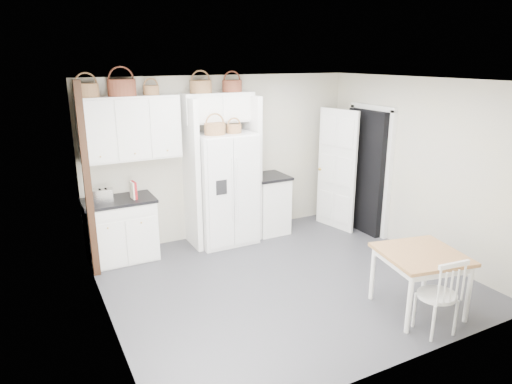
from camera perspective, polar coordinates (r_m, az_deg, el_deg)
floor at (r=6.22m, az=3.67°, el=-10.95°), size 4.50×4.50×0.00m
ceiling at (r=5.53m, az=4.18°, el=13.73°), size 4.50×4.50×0.00m
wall_back at (r=7.46m, az=-4.11°, el=4.37°), size 4.50×0.00×4.50m
wall_left at (r=5.00m, az=-18.75°, el=-2.63°), size 0.00×4.00×4.00m
wall_right at (r=7.14m, az=19.55°, el=2.89°), size 0.00×4.00×4.00m
refrigerator at (r=7.20m, az=-4.02°, el=0.46°), size 0.91×0.73×1.76m
base_cab_left at (r=6.94m, az=-16.52°, el=-4.65°), size 0.95×0.60×0.88m
base_cab_right at (r=7.71m, az=1.54°, el=-1.58°), size 0.54×0.64×0.94m
dining_table at (r=5.71m, az=19.65°, el=-10.49°), size 1.03×1.03×0.73m
windsor_chair at (r=5.33m, az=21.68°, el=-11.89°), size 0.46×0.43×0.87m
counter_left at (r=6.79m, az=-16.84°, el=-1.01°), size 0.99×0.64×0.04m
counter_right at (r=7.57m, az=1.57°, el=1.96°), size 0.58×0.69×0.04m
toaster at (r=6.69m, az=-18.54°, el=-0.41°), size 0.29×0.20×0.18m
cookbook_red at (r=6.71m, az=-15.00°, el=0.24°), size 0.05×0.17×0.25m
cookbook_cream at (r=6.71m, az=-15.16°, el=0.21°), size 0.05×0.17×0.25m
basket_upper_a at (r=6.60m, az=-20.42°, el=11.83°), size 0.32×0.32×0.18m
basket_upper_b at (r=6.68m, az=-16.43°, el=12.42°), size 0.39×0.39×0.23m
basket_upper_c at (r=6.77m, az=-12.97°, el=12.30°), size 0.23×0.23×0.13m
basket_bridge_a at (r=7.00m, az=-6.92°, el=12.94°), size 0.33×0.33×0.19m
basket_bridge_b at (r=7.20m, az=-3.01°, el=13.09°), size 0.31×0.31×0.18m
basket_fridge_a at (r=6.84m, az=-5.16°, el=7.88°), size 0.32×0.32×0.17m
basket_fridge_b at (r=6.96m, az=-2.78°, el=7.89°), size 0.23×0.23×0.13m
upper_cabinet at (r=6.75m, az=-15.48°, el=7.70°), size 1.40×0.34×0.90m
bridge_cabinet at (r=7.12m, az=-4.81°, el=10.49°), size 1.12×0.34×0.45m
fridge_panel_left at (r=6.99m, az=-8.06°, el=2.15°), size 0.08×0.60×2.30m
fridge_panel_right at (r=7.38m, az=-0.58°, el=3.08°), size 0.08×0.60×2.30m
trim_post at (r=6.29m, az=-20.32°, el=1.06°), size 0.09×0.09×2.60m
doorway_void at (r=7.84m, az=13.63°, el=2.46°), size 0.18×0.85×2.05m
door_slab at (r=7.86m, az=10.05°, el=2.72°), size 0.21×0.79×2.05m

